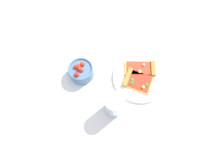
# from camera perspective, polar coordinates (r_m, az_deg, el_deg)

# --- Properties ---
(ground_plane) EXTENTS (2.40, 2.40, 0.00)m
(ground_plane) POSITION_cam_1_polar(r_m,az_deg,el_deg) (0.96, 6.50, 1.26)
(ground_plane) COLOR silver
(ground_plane) RESTS_ON ground
(plate) EXTENTS (0.25, 0.25, 0.01)m
(plate) POSITION_cam_1_polar(r_m,az_deg,el_deg) (0.96, 7.70, 1.88)
(plate) COLOR white
(plate) RESTS_ON ground_plane
(pizza_slice_near) EXTENTS (0.09, 0.12, 0.02)m
(pizza_slice_near) POSITION_cam_1_polar(r_m,az_deg,el_deg) (0.94, 6.69, 0.96)
(pizza_slice_near) COLOR #E5B256
(pizza_slice_near) RESTS_ON plate
(pizza_slice_far) EXTENTS (0.11, 0.15, 0.02)m
(pizza_slice_far) POSITION_cam_1_polar(r_m,az_deg,el_deg) (0.96, 8.41, 4.20)
(pizza_slice_far) COLOR gold
(pizza_slice_far) RESTS_ON plate
(salad_bowl) EXTENTS (0.11, 0.11, 0.07)m
(salad_bowl) POSITION_cam_1_polar(r_m,az_deg,el_deg) (0.94, -8.42, 3.48)
(salad_bowl) COLOR #4C7299
(salad_bowl) RESTS_ON ground_plane
(soda_glass) EXTENTS (0.08, 0.08, 0.13)m
(soda_glass) POSITION_cam_1_polar(r_m,az_deg,el_deg) (0.85, 0.61, -5.78)
(soda_glass) COLOR silver
(soda_glass) RESTS_ON ground_plane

